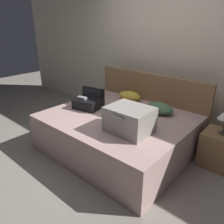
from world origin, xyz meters
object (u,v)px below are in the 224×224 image
object	(u,v)px
hard_case_large	(129,119)
hard_case_medium	(89,102)
pillow_near_headboard	(159,108)
pillow_center_head	(130,96)
nightstand	(219,150)
bed	(117,133)

from	to	relation	value
hard_case_large	hard_case_medium	bearing A→B (deg)	166.47
hard_case_large	hard_case_medium	world-z (taller)	hard_case_large
pillow_near_headboard	hard_case_large	bearing A→B (deg)	-88.46
hard_case_large	pillow_center_head	bearing A→B (deg)	125.97
pillow_near_headboard	nightstand	world-z (taller)	pillow_near_headboard
bed	nightstand	xyz separation A→B (m)	(1.28, 0.58, -0.04)
bed	hard_case_large	distance (m)	0.66
nightstand	hard_case_medium	bearing A→B (deg)	-161.09
hard_case_large	nightstand	size ratio (longest dim) A/B	1.11
pillow_center_head	hard_case_large	bearing A→B (deg)	-53.33
bed	pillow_center_head	bearing A→B (deg)	113.25
hard_case_large	pillow_near_headboard	bearing A→B (deg)	90.83
pillow_near_headboard	bed	bearing A→B (deg)	-127.89
bed	hard_case_large	bearing A→B (deg)	-33.23
bed	pillow_near_headboard	bearing A→B (deg)	52.11
hard_case_large	nightstand	bearing A→B (deg)	43.64
hard_case_large	bed	bearing A→B (deg)	146.06
bed	nightstand	distance (m)	1.41
bed	hard_case_medium	xyz separation A→B (m)	(-0.56, -0.05, 0.38)
hard_case_large	nightstand	distance (m)	1.31
hard_case_large	nightstand	world-z (taller)	hard_case_large
pillow_center_head	hard_case_medium	bearing A→B (deg)	-110.82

